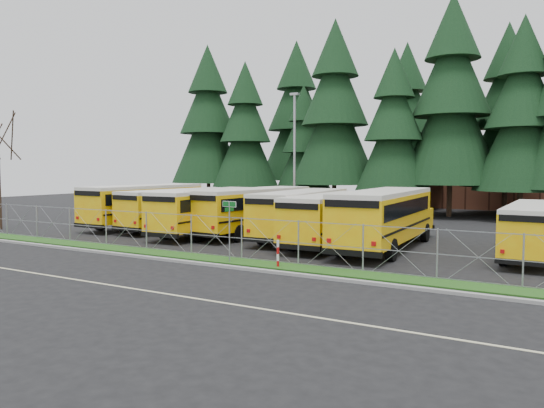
{
  "coord_description": "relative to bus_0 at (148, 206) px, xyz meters",
  "views": [
    {
      "loc": [
        12.64,
        -21.62,
        4.34
      ],
      "look_at": [
        -2.26,
        4.0,
        2.27
      ],
      "focal_mm": 35.0,
      "sensor_mm": 36.0,
      "label": 1
    }
  ],
  "objects": [
    {
      "name": "ground",
      "position": [
        14.39,
        -6.96,
        -1.52
      ],
      "size": [
        120.0,
        120.0,
        0.0
      ],
      "primitive_type": "plane",
      "color": "black",
      "rests_on": "ground"
    },
    {
      "name": "curb",
      "position": [
        14.39,
        -10.06,
        -1.46
      ],
      "size": [
        50.0,
        0.25,
        0.12
      ],
      "primitive_type": "cube",
      "color": "gray",
      "rests_on": "ground"
    },
    {
      "name": "grass_verge",
      "position": [
        14.39,
        -8.66,
        -1.49
      ],
      "size": [
        50.0,
        1.4,
        0.06
      ],
      "primitive_type": "cube",
      "color": "#1A4B15",
      "rests_on": "ground"
    },
    {
      "name": "road_lane_line",
      "position": [
        14.39,
        -14.96,
        -1.51
      ],
      "size": [
        50.0,
        0.12,
        0.01
      ],
      "primitive_type": "cube",
      "color": "beige",
      "rests_on": "ground"
    },
    {
      "name": "chainlink_fence",
      "position": [
        14.39,
        -7.96,
        -0.52
      ],
      "size": [
        44.0,
        0.1,
        2.0
      ],
      "primitive_type": null,
      "color": "#95989D",
      "rests_on": "ground"
    },
    {
      "name": "brick_building",
      "position": [
        20.39,
        33.04,
        1.48
      ],
      "size": [
        22.0,
        10.0,
        6.0
      ],
      "primitive_type": "cube",
      "color": "brown",
      "rests_on": "ground"
    },
    {
      "name": "bus_0",
      "position": [
        0.0,
        0.0,
        0.0
      ],
      "size": [
        3.06,
        11.66,
        3.04
      ],
      "primitive_type": null,
      "rotation": [
        0.0,
        0.0,
        -0.03
      ],
      "color": "#F9A907",
      "rests_on": "ground"
    },
    {
      "name": "bus_1",
      "position": [
        3.17,
        -0.1,
        -0.12
      ],
      "size": [
        3.3,
        10.83,
        2.8
      ],
      "primitive_type": null,
      "rotation": [
        0.0,
        0.0,
        -0.07
      ],
      "color": "#F9A907",
      "rests_on": "ground"
    },
    {
      "name": "bus_2",
      "position": [
        6.62,
        -1.26,
        -0.06
      ],
      "size": [
        3.06,
        11.21,
        2.91
      ],
      "primitive_type": null,
      "rotation": [
        0.0,
        0.0,
        0.04
      ],
      "color": "#F9A907",
      "rests_on": "ground"
    },
    {
      "name": "bus_3",
      "position": [
        9.2,
        0.08,
        -0.02
      ],
      "size": [
        3.69,
        11.6,
        2.99
      ],
      "primitive_type": null,
      "rotation": [
        0.0,
        0.0,
        -0.09
      ],
      "color": "#F9A907",
      "rests_on": "ground"
    },
    {
      "name": "bus_4",
      "position": [
        12.72,
        -0.17,
        -0.06
      ],
      "size": [
        3.3,
        11.26,
        2.91
      ],
      "primitive_type": null,
      "rotation": [
        0.0,
        0.0,
        0.06
      ],
      "color": "#F9A907",
      "rests_on": "ground"
    },
    {
      "name": "bus_5",
      "position": [
        15.36,
        -1.45,
        -0.1
      ],
      "size": [
        2.83,
        10.9,
        2.84
      ],
      "primitive_type": null,
      "rotation": [
        0.0,
        0.0,
        0.02
      ],
      "color": "#F9A907",
      "rests_on": "ground"
    },
    {
      "name": "bus_6",
      "position": [
        18.27,
        -1.57,
        0.05
      ],
      "size": [
        3.3,
        12.04,
        3.13
      ],
      "primitive_type": null,
      "rotation": [
        0.0,
        0.0,
        0.04
      ],
      "color": "#F9A907",
      "rests_on": "ground"
    },
    {
      "name": "bus_east",
      "position": [
        25.29,
        -0.71,
        -0.22
      ],
      "size": [
        2.45,
        9.91,
        2.59
      ],
      "primitive_type": null,
      "rotation": [
        0.0,
        0.0,
        -0.01
      ],
      "color": "#F9A907",
      "rests_on": "ground"
    },
    {
      "name": "street_sign",
      "position": [
        13.45,
        -9.04,
        0.52
      ],
      "size": [
        0.83,
        0.55,
        2.81
      ],
      "color": "#95989D",
      "rests_on": "ground"
    },
    {
      "name": "striped_bollard",
      "position": [
        15.89,
        -8.91,
        -0.92
      ],
      "size": [
        0.11,
        0.11,
        1.2
      ],
      "primitive_type": "cylinder",
      "color": "#B20C0C",
      "rests_on": "ground"
    },
    {
      "name": "light_standard",
      "position": [
        7.47,
        8.61,
        3.98
      ],
      "size": [
        0.7,
        0.35,
        10.14
      ],
      "color": "#95989D",
      "rests_on": "ground"
    },
    {
      "name": "conifer_0",
      "position": [
        -8.82,
        18.98,
        7.37
      ],
      "size": [
        8.04,
        8.04,
        17.78
      ],
      "primitive_type": null,
      "color": "black",
      "rests_on": "ground"
    },
    {
      "name": "conifer_1",
      "position": [
        -3.67,
        18.63,
        6.19
      ],
      "size": [
        6.97,
        6.97,
        15.42
      ],
      "primitive_type": null,
      "color": "black",
      "rests_on": "ground"
    },
    {
      "name": "conifer_2",
      "position": [
        1.71,
        21.58,
        4.97
      ],
      "size": [
        5.86,
        5.86,
        12.97
      ],
      "primitive_type": null,
      "color": "black",
      "rests_on": "ground"
    },
    {
      "name": "conifer_3",
      "position": [
        6.54,
        18.62,
        7.68
      ],
      "size": [
        8.32,
        8.32,
        18.39
      ],
      "primitive_type": null,
      "color": "black",
      "rests_on": "ground"
    },
    {
      "name": "conifer_4",
      "position": [
        12.73,
        17.25,
        5.84
      ],
      "size": [
        6.66,
        6.66,
        14.73
      ],
      "primitive_type": null,
      "color": "black",
      "rests_on": "ground"
    },
    {
      "name": "conifer_5",
      "position": [
        17.18,
        19.34,
        8.15
      ],
      "size": [
        8.74,
        8.74,
        19.33
      ],
      "primitive_type": null,
      "color": "black",
      "rests_on": "ground"
    },
    {
      "name": "conifer_6",
      "position": [
        22.89,
        18.4,
        6.71
      ],
      "size": [
        7.44,
        7.44,
        16.45
      ],
      "primitive_type": null,
      "color": "black",
      "rests_on": "ground"
    },
    {
      "name": "conifer_10",
      "position": [
        -2.17,
        27.37,
        8.05
      ],
      "size": [
        8.66,
        8.66,
        19.15
      ],
      "primitive_type": null,
      "color": "black",
      "rests_on": "ground"
    },
    {
      "name": "conifer_11",
      "position": [
        11.26,
        26.25,
        7.07
      ],
      "size": [
        7.77,
        7.77,
        17.18
      ],
      "primitive_type": null,
      "color": "black",
      "rests_on": "ground"
    },
    {
      "name": "conifer_12",
      "position": [
        21.12,
        23.94,
        7.17
      ],
      "size": [
        7.86,
        7.86,
        17.38
      ],
      "primitive_type": null,
      "color": "black",
      "rests_on": "ground"
    }
  ]
}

